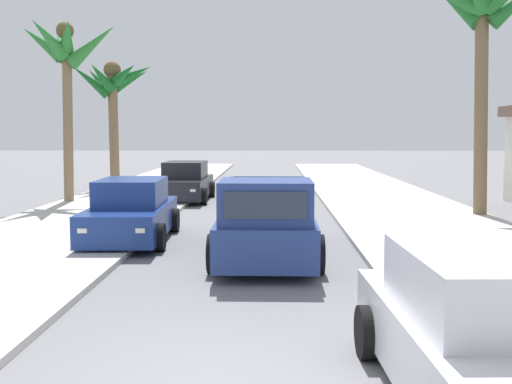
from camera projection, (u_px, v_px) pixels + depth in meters
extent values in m
cube|color=beige|center=(91.00, 218.00, 18.14)|extent=(4.95, 60.00, 0.12)
cube|color=beige|center=(416.00, 219.00, 17.89)|extent=(4.95, 60.00, 0.12)
cube|color=silver|center=(126.00, 218.00, 18.11)|extent=(0.16, 60.00, 0.10)
cube|color=silver|center=(380.00, 219.00, 17.92)|extent=(0.16, 60.00, 0.10)
cube|color=navy|center=(267.00, 229.00, 12.70)|extent=(1.94, 5.11, 0.80)
cube|color=navy|center=(266.00, 201.00, 11.03)|extent=(1.73, 1.51, 0.80)
cube|color=#283342|center=(266.00, 196.00, 11.78)|extent=(1.38, 0.07, 0.44)
cube|color=#283342|center=(265.00, 205.00, 10.27)|extent=(1.46, 0.07, 0.48)
cube|color=navy|center=(307.00, 194.00, 13.46)|extent=(0.11, 3.30, 0.56)
cube|color=navy|center=(228.00, 194.00, 13.51)|extent=(0.11, 3.30, 0.56)
cube|color=navy|center=(268.00, 187.00, 15.13)|extent=(1.88, 0.11, 0.56)
cube|color=silver|center=(268.00, 219.00, 15.30)|extent=(1.82, 0.13, 0.20)
cylinder|color=black|center=(317.00, 254.00, 11.17)|extent=(0.26, 0.76, 0.76)
cylinder|color=black|center=(215.00, 254.00, 11.23)|extent=(0.26, 0.76, 0.76)
cylinder|color=black|center=(308.00, 229.00, 14.09)|extent=(0.26, 0.76, 0.76)
cylinder|color=black|center=(227.00, 228.00, 14.15)|extent=(0.26, 0.76, 0.76)
cube|color=red|center=(297.00, 208.00, 15.22)|extent=(0.22, 0.04, 0.18)
cube|color=red|center=(239.00, 208.00, 15.26)|extent=(0.22, 0.04, 0.18)
cube|color=gold|center=(267.00, 195.00, 13.45)|extent=(1.02, 1.30, 0.53)
cube|color=silver|center=(488.00, 356.00, 5.69)|extent=(1.92, 4.26, 0.72)
cube|color=silver|center=(486.00, 284.00, 5.72)|extent=(1.60, 2.16, 0.64)
cube|color=#283342|center=(452.00, 264.00, 6.69)|extent=(1.34, 0.13, 0.50)
cylinder|color=black|center=(368.00, 332.00, 7.00)|extent=(0.24, 0.65, 0.64)
cube|color=red|center=(471.00, 287.00, 7.79)|extent=(0.20, 0.05, 0.12)
cube|color=red|center=(376.00, 288.00, 7.77)|extent=(0.20, 0.05, 0.12)
cube|color=navy|center=(131.00, 219.00, 14.57)|extent=(1.91, 4.26, 0.72)
cube|color=navy|center=(132.00, 192.00, 14.60)|extent=(1.59, 2.15, 0.64)
cube|color=#283342|center=(123.00, 197.00, 13.63)|extent=(1.37, 0.13, 0.52)
cube|color=#283342|center=(139.00, 189.00, 15.56)|extent=(1.34, 0.13, 0.50)
cylinder|color=black|center=(160.00, 237.00, 13.30)|extent=(0.24, 0.65, 0.64)
cylinder|color=black|center=(80.00, 237.00, 13.28)|extent=(0.24, 0.65, 0.64)
cylinder|color=black|center=(174.00, 220.00, 15.89)|extent=(0.24, 0.65, 0.64)
cylinder|color=black|center=(108.00, 220.00, 15.87)|extent=(0.24, 0.65, 0.64)
cube|color=red|center=(168.00, 205.00, 16.66)|extent=(0.20, 0.05, 0.12)
cube|color=white|center=(140.00, 231.00, 12.47)|extent=(0.20, 0.05, 0.10)
cube|color=red|center=(124.00, 205.00, 16.65)|extent=(0.20, 0.05, 0.12)
cube|color=white|center=(82.00, 231.00, 12.45)|extent=(0.20, 0.05, 0.10)
cube|color=black|center=(185.00, 187.00, 23.17)|extent=(1.82, 4.22, 0.72)
cube|color=black|center=(185.00, 170.00, 23.20)|extent=(1.55, 2.12, 0.64)
cube|color=#283342|center=(181.00, 172.00, 22.23)|extent=(1.37, 0.10, 0.52)
cube|color=#283342|center=(189.00, 169.00, 24.16)|extent=(1.34, 0.10, 0.50)
cylinder|color=black|center=(204.00, 196.00, 21.86)|extent=(0.23, 0.64, 0.64)
cylinder|color=black|center=(156.00, 196.00, 21.93)|extent=(0.23, 0.64, 0.64)
cylinder|color=black|center=(212.00, 189.00, 24.45)|extent=(0.23, 0.64, 0.64)
cylinder|color=black|center=(169.00, 189.00, 24.52)|extent=(0.23, 0.64, 0.64)
cube|color=red|center=(208.00, 180.00, 25.23)|extent=(0.20, 0.04, 0.12)
cube|color=white|center=(193.00, 191.00, 21.04)|extent=(0.20, 0.04, 0.10)
cube|color=red|center=(178.00, 180.00, 25.28)|extent=(0.20, 0.04, 0.12)
cube|color=white|center=(159.00, 190.00, 21.09)|extent=(0.20, 0.04, 0.10)
cylinder|color=#846B4C|center=(68.00, 118.00, 21.91)|extent=(0.36, 0.67, 6.43)
cone|color=#2D7F33|center=(93.00, 44.00, 21.44)|extent=(2.13, 0.89, 1.72)
cone|color=#2D7F33|center=(89.00, 48.00, 22.38)|extent=(1.67, 1.83, 1.70)
cone|color=#2D7F33|center=(61.00, 46.00, 22.41)|extent=(1.35, 1.81, 1.51)
cone|color=#2D7F33|center=(42.00, 42.00, 21.68)|extent=(1.76, 0.63, 1.49)
cone|color=#2D7F33|center=(48.00, 37.00, 20.75)|extent=(1.15, 1.96, 1.45)
cone|color=#2D7F33|center=(67.00, 35.00, 20.90)|extent=(1.17, 1.71, 1.27)
sphere|color=brown|center=(65.00, 31.00, 21.58)|extent=(0.64, 0.64, 0.64)
cylinder|color=brown|center=(114.00, 130.00, 27.41)|extent=(0.44, 0.51, 5.57)
cone|color=#196023|center=(132.00, 75.00, 26.97)|extent=(2.07, 0.88, 1.21)
cone|color=#196023|center=(131.00, 79.00, 27.93)|extent=(1.84, 1.98, 1.42)
cone|color=#196023|center=(115.00, 75.00, 27.87)|extent=(0.75, 1.63, 1.06)
cone|color=#196023|center=(99.00, 80.00, 27.74)|extent=(1.86, 1.55, 1.54)
cone|color=#196023|center=(90.00, 80.00, 26.82)|extent=(1.98, 1.26, 1.66)
cone|color=#196023|center=(101.00, 76.00, 26.36)|extent=(1.11, 1.83, 1.42)
cone|color=#196023|center=(124.00, 74.00, 26.54)|extent=(1.78, 1.66, 1.22)
sphere|color=brown|center=(112.00, 70.00, 27.13)|extent=(0.79, 0.79, 0.79)
cylinder|color=brown|center=(481.00, 103.00, 18.47)|extent=(0.41, 0.98, 7.20)
cone|color=#23702D|center=(488.00, 2.00, 18.84)|extent=(1.23, 1.72, 1.36)
cone|color=#23702D|center=(459.00, 7.00, 18.94)|extent=(1.54, 1.83, 1.62)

